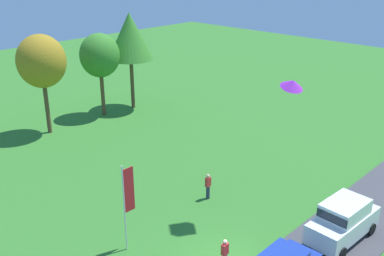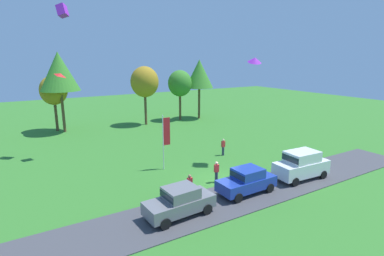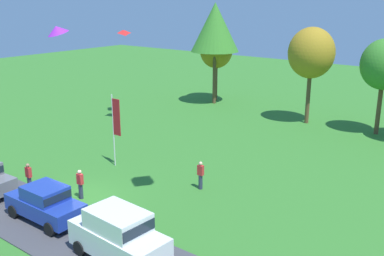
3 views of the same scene
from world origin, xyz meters
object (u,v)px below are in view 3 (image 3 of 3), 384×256
flag_banner (115,122)px  person_beside_suv (80,184)px  person_on_lawn (29,177)px  car_suv_by_flagpole (118,234)px  person_watching_sky (201,175)px  tree_far_right (216,50)px  kite_delta_trailing_tail (57,30)px  car_sedan_mid_row (45,202)px  tree_center_back (311,53)px  kite_diamond_high_right (124,32)px  tree_lone_near (215,27)px  tree_far_left (384,65)px

flag_banner → person_beside_suv: bearing=-66.2°
person_on_lawn → car_suv_by_flagpole: bearing=-10.9°
person_watching_sky → flag_banner: flag_banner is taller
tree_far_right → kite_delta_trailing_tail: 29.17m
car_sedan_mid_row → tree_center_back: (2.71, 25.30, 5.18)m
person_watching_sky → kite_delta_trailing_tail: bearing=-111.8°
person_on_lawn → flag_banner: (1.07, 5.90, 2.20)m
person_beside_suv → kite_diamond_high_right: (-8.96, 12.45, 7.20)m
tree_lone_near → kite_delta_trailing_tail: tree_lone_near is taller
tree_far_left → tree_far_right: bearing=172.8°
person_on_lawn → person_watching_sky: bearing=39.5°
car_sedan_mid_row → person_on_lawn: size_ratio=2.59×
person_beside_suv → car_suv_by_flagpole: bearing=-25.5°
tree_far_right → tree_center_back: bearing=-12.6°
person_beside_suv → tree_far_right: 26.89m
person_on_lawn → kite_diamond_high_right: kite_diamond_high_right is taller
person_on_lawn → kite_diamond_high_right: (-5.81, 13.62, 7.20)m
tree_far_right → tree_lone_near: tree_lone_near is taller
kite_diamond_high_right → tree_far_left: bearing=29.7°
car_suv_by_flagpole → person_watching_sky: 8.32m
kite_diamond_high_right → tree_center_back: bearing=39.2°
car_suv_by_flagpole → kite_delta_trailing_tail: 9.41m
tree_center_back → kite_delta_trailing_tail: kite_delta_trailing_tail is taller
car_suv_by_flagpole → tree_far_left: bearing=83.1°
car_suv_by_flagpole → kite_diamond_high_right: bearing=134.6°
tree_far_right → flag_banner: (6.24, -20.44, -2.32)m
person_watching_sky → flag_banner: 6.97m
person_watching_sky → tree_far_right: size_ratio=0.23×
person_watching_sky → tree_lone_near: (-12.12, 18.70, 7.01)m
car_sedan_mid_row → tree_far_right: 29.67m
car_sedan_mid_row → person_beside_suv: size_ratio=2.59×
tree_center_back → kite_diamond_high_right: tree_center_back is taller
car_sedan_mid_row → kite_delta_trailing_tail: 8.52m
flag_banner → car_suv_by_flagpole: bearing=-42.8°
flag_banner → tree_center_back: bearing=72.8°
person_watching_sky → person_on_lawn: (-7.67, -6.32, 0.00)m
person_on_lawn → person_beside_suv: 3.36m
person_beside_suv → tree_far_right: bearing=108.3°
tree_lone_near → tree_far_left: tree_lone_near is taller
car_suv_by_flagpole → kite_diamond_high_right: 22.70m
person_on_lawn → tree_center_back: bearing=74.5°
car_sedan_mid_row → kite_diamond_high_right: bearing=122.5°
car_sedan_mid_row → flag_banner: bearing=110.5°
tree_far_right → tree_far_left: bearing=-7.2°
car_suv_by_flagpole → kite_diamond_high_right: size_ratio=5.25×
tree_lone_near → tree_center_back: size_ratio=1.23×
person_watching_sky → tree_center_back: (-1.09, 17.41, 5.34)m
tree_lone_near → tree_far_left: 17.15m
tree_center_back → car_suv_by_flagpole: bearing=-83.7°
car_sedan_mid_row → person_beside_suv: bearing=104.6°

